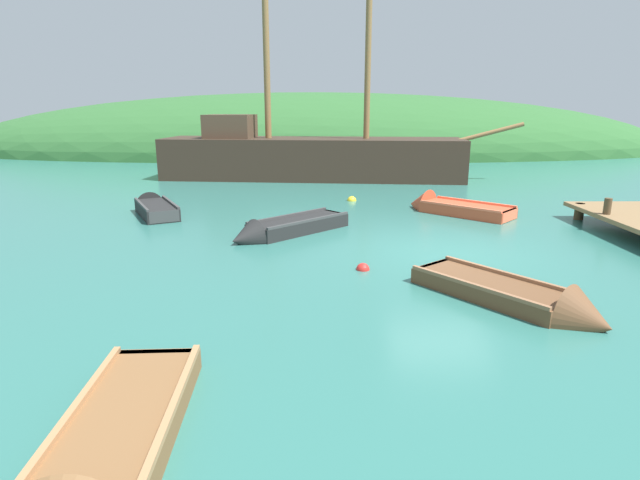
% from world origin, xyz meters
% --- Properties ---
extents(ground_plane, '(120.00, 120.00, 0.00)m').
position_xyz_m(ground_plane, '(0.00, 0.00, 0.00)').
color(ground_plane, '#2D6B60').
extents(shore_hill, '(55.38, 18.02, 9.01)m').
position_xyz_m(shore_hill, '(-3.31, 28.61, 0.00)').
color(shore_hill, '#2D602D').
rests_on(shore_hill, ground).
extents(sailing_ship, '(17.08, 4.67, 13.20)m').
position_xyz_m(sailing_ship, '(-3.42, 13.07, 0.76)').
color(sailing_ship, '#38281E').
rests_on(sailing_ship, ground).
extents(rowboat_outer_right, '(3.07, 3.45, 1.06)m').
position_xyz_m(rowboat_outer_right, '(0.51, -3.45, 0.09)').
color(rowboat_outer_right, brown).
rests_on(rowboat_outer_right, ground).
extents(rowboat_far, '(3.39, 3.26, 1.14)m').
position_xyz_m(rowboat_far, '(1.33, 4.70, 0.11)').
color(rowboat_far, '#C64C2D').
rests_on(rowboat_far, ground).
extents(rowboat_portside, '(1.23, 3.48, 1.05)m').
position_xyz_m(rowboat_portside, '(-5.10, -7.59, 0.08)').
color(rowboat_portside, brown).
rests_on(rowboat_portside, ground).
extents(rowboat_center, '(2.26, 3.17, 0.93)m').
position_xyz_m(rowboat_center, '(-8.40, 4.56, 0.14)').
color(rowboat_center, black).
rests_on(rowboat_center, ground).
extents(rowboat_near_dock, '(3.36, 3.27, 0.93)m').
position_xyz_m(rowboat_near_dock, '(-3.96, 1.70, 0.13)').
color(rowboat_near_dock, black).
rests_on(rowboat_near_dock, ground).
extents(buoy_yellow, '(0.34, 0.34, 0.34)m').
position_xyz_m(buoy_yellow, '(-1.77, 6.89, 0.00)').
color(buoy_yellow, yellow).
rests_on(buoy_yellow, ground).
extents(buoy_red, '(0.29, 0.29, 0.29)m').
position_xyz_m(buoy_red, '(-2.09, -1.39, 0.00)').
color(buoy_red, red).
rests_on(buoy_red, ground).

